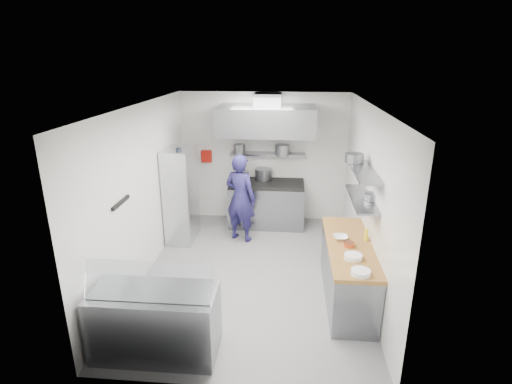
# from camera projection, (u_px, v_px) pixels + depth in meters

# --- Properties ---
(floor) EXTENTS (5.00, 5.00, 0.00)m
(floor) POSITION_uv_depth(u_px,v_px,m) (253.00, 273.00, 6.79)
(floor) COLOR slate
(floor) RESTS_ON ground
(ceiling) EXTENTS (5.00, 5.00, 0.00)m
(ceiling) POSITION_uv_depth(u_px,v_px,m) (252.00, 106.00, 5.89)
(ceiling) COLOR silver
(ceiling) RESTS_ON wall_back
(wall_back) EXTENTS (3.60, 2.80, 0.02)m
(wall_back) POSITION_uv_depth(u_px,v_px,m) (264.00, 158.00, 8.70)
(wall_back) COLOR white
(wall_back) RESTS_ON floor
(wall_front) EXTENTS (3.60, 2.80, 0.02)m
(wall_front) POSITION_uv_depth(u_px,v_px,m) (229.00, 277.00, 3.99)
(wall_front) COLOR white
(wall_front) RESTS_ON floor
(wall_left) EXTENTS (2.80, 5.00, 0.02)m
(wall_left) POSITION_uv_depth(u_px,v_px,m) (143.00, 192.00, 6.49)
(wall_left) COLOR white
(wall_left) RESTS_ON floor
(wall_right) EXTENTS (2.80, 5.00, 0.02)m
(wall_right) POSITION_uv_depth(u_px,v_px,m) (368.00, 198.00, 6.20)
(wall_right) COLOR white
(wall_right) RESTS_ON floor
(gas_range) EXTENTS (1.60, 0.80, 0.90)m
(gas_range) POSITION_uv_depth(u_px,v_px,m) (267.00, 205.00, 8.62)
(gas_range) COLOR gray
(gas_range) RESTS_ON floor
(cooktop) EXTENTS (1.57, 0.78, 0.06)m
(cooktop) POSITION_uv_depth(u_px,v_px,m) (267.00, 184.00, 8.47)
(cooktop) COLOR black
(cooktop) RESTS_ON gas_range
(stock_pot_left) EXTENTS (0.28, 0.28, 0.20)m
(stock_pot_left) POSITION_uv_depth(u_px,v_px,m) (242.00, 176.00, 8.57)
(stock_pot_left) COLOR slate
(stock_pot_left) RESTS_ON cooktop
(stock_pot_mid) EXTENTS (0.38, 0.38, 0.24)m
(stock_pot_mid) POSITION_uv_depth(u_px,v_px,m) (264.00, 174.00, 8.63)
(stock_pot_mid) COLOR slate
(stock_pot_mid) RESTS_ON cooktop
(over_range_shelf) EXTENTS (1.60, 0.30, 0.04)m
(over_range_shelf) POSITION_uv_depth(u_px,v_px,m) (268.00, 154.00, 8.50)
(over_range_shelf) COLOR gray
(over_range_shelf) RESTS_ON wall_back
(shelf_pot_a) EXTENTS (0.25, 0.25, 0.18)m
(shelf_pot_a) POSITION_uv_depth(u_px,v_px,m) (239.00, 148.00, 8.51)
(shelf_pot_a) COLOR slate
(shelf_pot_a) RESTS_ON over_range_shelf
(shelf_pot_b) EXTENTS (0.30, 0.30, 0.22)m
(shelf_pot_b) POSITION_uv_depth(u_px,v_px,m) (282.00, 150.00, 8.28)
(shelf_pot_b) COLOR slate
(shelf_pot_b) RESTS_ON over_range_shelf
(extractor_hood) EXTENTS (1.90, 1.15, 0.55)m
(extractor_hood) POSITION_uv_depth(u_px,v_px,m) (267.00, 120.00, 7.86)
(extractor_hood) COLOR gray
(extractor_hood) RESTS_ON wall_back
(hood_duct) EXTENTS (0.55, 0.55, 0.24)m
(hood_duct) POSITION_uv_depth(u_px,v_px,m) (268.00, 99.00, 7.95)
(hood_duct) COLOR slate
(hood_duct) RESTS_ON extractor_hood
(red_firebox) EXTENTS (0.22, 0.10, 0.26)m
(red_firebox) POSITION_uv_depth(u_px,v_px,m) (207.00, 156.00, 8.74)
(red_firebox) COLOR #B2150E
(red_firebox) RESTS_ON wall_back
(chef) EXTENTS (0.75, 0.64, 1.75)m
(chef) POSITION_uv_depth(u_px,v_px,m) (240.00, 198.00, 7.78)
(chef) COLOR #1C1849
(chef) RESTS_ON floor
(wire_rack) EXTENTS (0.50, 0.90, 1.85)m
(wire_rack) POSITION_uv_depth(u_px,v_px,m) (181.00, 195.00, 7.81)
(wire_rack) COLOR silver
(wire_rack) RESTS_ON floor
(rack_bin_a) EXTENTS (0.16, 0.20, 0.18)m
(rack_bin_a) POSITION_uv_depth(u_px,v_px,m) (177.00, 207.00, 7.54)
(rack_bin_a) COLOR white
(rack_bin_a) RESTS_ON wire_rack
(rack_bin_b) EXTENTS (0.14, 0.18, 0.16)m
(rack_bin_b) POSITION_uv_depth(u_px,v_px,m) (183.00, 173.00, 7.89)
(rack_bin_b) COLOR yellow
(rack_bin_b) RESTS_ON wire_rack
(rack_jar) EXTENTS (0.10, 0.10, 0.18)m
(rack_jar) POSITION_uv_depth(u_px,v_px,m) (179.00, 153.00, 7.38)
(rack_jar) COLOR black
(rack_jar) RESTS_ON wire_rack
(knife_strip) EXTENTS (0.04, 0.55, 0.05)m
(knife_strip) POSITION_uv_depth(u_px,v_px,m) (121.00, 203.00, 5.59)
(knife_strip) COLOR black
(knife_strip) RESTS_ON wall_left
(prep_counter_base) EXTENTS (0.62, 2.00, 0.84)m
(prep_counter_base) POSITION_uv_depth(u_px,v_px,m) (347.00, 273.00, 5.97)
(prep_counter_base) COLOR gray
(prep_counter_base) RESTS_ON floor
(prep_counter_top) EXTENTS (0.65, 2.04, 0.06)m
(prep_counter_top) POSITION_uv_depth(u_px,v_px,m) (350.00, 246.00, 5.83)
(prep_counter_top) COLOR olive
(prep_counter_top) RESTS_ON prep_counter_base
(plate_stack_a) EXTENTS (0.24, 0.24, 0.06)m
(plate_stack_a) POSITION_uv_depth(u_px,v_px,m) (361.00, 272.00, 4.99)
(plate_stack_a) COLOR white
(plate_stack_a) RESTS_ON prep_counter_top
(plate_stack_b) EXTENTS (0.24, 0.24, 0.06)m
(plate_stack_b) POSITION_uv_depth(u_px,v_px,m) (353.00, 257.00, 5.39)
(plate_stack_b) COLOR white
(plate_stack_b) RESTS_ON prep_counter_top
(copper_pan) EXTENTS (0.16, 0.16, 0.06)m
(copper_pan) POSITION_uv_depth(u_px,v_px,m) (349.00, 244.00, 5.74)
(copper_pan) COLOR #D8653D
(copper_pan) RESTS_ON prep_counter_top
(squeeze_bottle) EXTENTS (0.05, 0.05, 0.18)m
(squeeze_bottle) POSITION_uv_depth(u_px,v_px,m) (366.00, 235.00, 5.90)
(squeeze_bottle) COLOR yellow
(squeeze_bottle) RESTS_ON prep_counter_top
(mixing_bowl) EXTENTS (0.23, 0.23, 0.05)m
(mixing_bowl) POSITION_uv_depth(u_px,v_px,m) (341.00, 237.00, 5.96)
(mixing_bowl) COLOR white
(mixing_bowl) RESTS_ON prep_counter_top
(wall_shelf_lower) EXTENTS (0.30, 1.30, 0.04)m
(wall_shelf_lower) POSITION_uv_depth(u_px,v_px,m) (361.00, 199.00, 5.89)
(wall_shelf_lower) COLOR gray
(wall_shelf_lower) RESTS_ON wall_right
(wall_shelf_upper) EXTENTS (0.30, 1.30, 0.04)m
(wall_shelf_upper) POSITION_uv_depth(u_px,v_px,m) (364.00, 171.00, 5.76)
(wall_shelf_upper) COLOR gray
(wall_shelf_upper) RESTS_ON wall_right
(shelf_pot_c) EXTENTS (0.21, 0.21, 0.10)m
(shelf_pot_c) POSITION_uv_depth(u_px,v_px,m) (372.00, 197.00, 5.77)
(shelf_pot_c) COLOR slate
(shelf_pot_c) RESTS_ON wall_shelf_lower
(shelf_pot_d) EXTENTS (0.28, 0.28, 0.14)m
(shelf_pot_d) POSITION_uv_depth(u_px,v_px,m) (354.00, 158.00, 6.14)
(shelf_pot_d) COLOR slate
(shelf_pot_d) RESTS_ON wall_shelf_upper
(display_case) EXTENTS (1.50, 0.70, 0.85)m
(display_case) POSITION_uv_depth(u_px,v_px,m) (156.00, 322.00, 4.85)
(display_case) COLOR gray
(display_case) RESTS_ON floor
(display_glass) EXTENTS (1.47, 0.19, 0.42)m
(display_glass) POSITION_uv_depth(u_px,v_px,m) (148.00, 281.00, 4.53)
(display_glass) COLOR silver
(display_glass) RESTS_ON display_case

